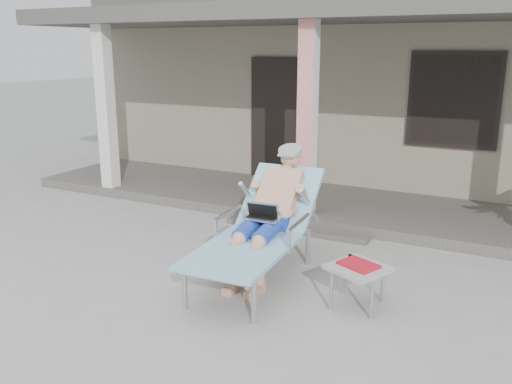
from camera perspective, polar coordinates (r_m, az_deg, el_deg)
The scene contains 7 objects.
ground at distance 5.84m, azimuth -2.91°, elevation -9.43°, with size 60.00×60.00×0.00m, color #9E9E99.
house at distance 11.43m, azimuth 13.72°, elevation 10.86°, with size 10.40×5.40×3.30m.
porch_deck at distance 8.38m, azimuth 7.35°, elevation -1.31°, with size 10.00×2.00×0.15m, color #605B56.
porch_overhang at distance 8.01m, azimuth 7.89°, elevation 17.56°, with size 10.00×2.30×2.85m.
porch_step at distance 7.37m, azimuth 4.28°, elevation -3.84°, with size 2.00×0.30×0.07m, color #605B56.
lounger at distance 5.75m, azimuth 0.90°, elevation -0.55°, with size 0.93×2.21×1.41m.
side_table at distance 5.27m, azimuth 10.71°, elevation -8.07°, with size 0.65×0.65×0.44m.
Camera 1 is at (2.67, -4.59, 2.42)m, focal length 38.00 mm.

